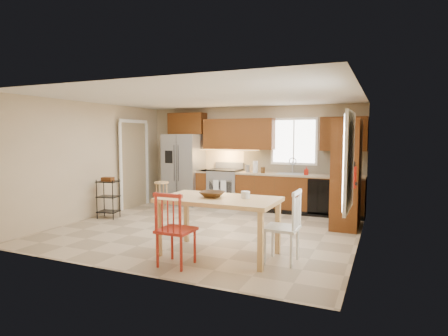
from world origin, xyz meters
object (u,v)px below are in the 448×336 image
at_px(bar_stool, 162,196).
at_px(utility_cart, 108,199).
at_px(fire_extinguisher, 353,177).
at_px(pantry, 346,174).
at_px(table_bowl, 212,197).
at_px(dining_table, 219,227).
at_px(chair_red, 176,229).
at_px(refrigerator, 184,169).
at_px(chair_white, 282,226).
at_px(range_stove, 225,189).
at_px(soap_bottle, 306,171).
at_px(table_jar, 245,196).

xyz_separation_m(bar_stool, utility_cart, (-0.61, -1.16, 0.08)).
bearing_deg(bar_stool, utility_cart, -116.41).
xyz_separation_m(fire_extinguisher, utility_cart, (-5.01, -0.14, -0.68)).
distance_m(pantry, table_bowl, 3.04).
relative_size(fire_extinguisher, bar_stool, 0.52).
bearing_deg(table_bowl, fire_extinguisher, 38.09).
xyz_separation_m(dining_table, utility_cart, (-3.24, 1.34, -0.00)).
distance_m(table_bowl, bar_stool, 3.58).
xyz_separation_m(chair_red, bar_stool, (-2.28, 3.14, -0.17)).
distance_m(refrigerator, utility_cart, 2.27).
height_order(fire_extinguisher, bar_stool, fire_extinguisher).
distance_m(fire_extinguisher, table_bowl, 2.40).
distance_m(fire_extinguisher, chair_white, 1.74).
xyz_separation_m(fire_extinguisher, dining_table, (-1.77, -1.47, -0.67)).
height_order(range_stove, soap_bottle, soap_bottle).
relative_size(chair_red, table_bowl, 2.90).
distance_m(chair_red, table_bowl, 0.78).
height_order(table_bowl, bar_stool, table_bowl).
bearing_deg(range_stove, chair_red, -75.71).
relative_size(soap_bottle, fire_extinguisher, 0.53).
height_order(dining_table, table_bowl, table_bowl).
height_order(pantry, table_jar, pantry).
height_order(chair_white, table_jar, chair_white).
bearing_deg(pantry, fire_extinguisher, -79.22).
height_order(chair_white, utility_cart, chair_white).
distance_m(pantry, table_jar, 2.70).
bearing_deg(refrigerator, table_bowl, -54.61).
height_order(refrigerator, utility_cart, refrigerator).
xyz_separation_m(refrigerator, chair_red, (2.21, -4.10, -0.40)).
height_order(soap_bottle, table_jar, soap_bottle).
height_order(chair_red, table_bowl, chair_red).
relative_size(soap_bottle, chair_red, 0.19).
distance_m(chair_red, table_jar, 1.12).
height_order(chair_white, bar_stool, chair_white).
distance_m(refrigerator, dining_table, 4.32).
bearing_deg(utility_cart, range_stove, 39.61).
distance_m(pantry, dining_table, 3.04).
height_order(chair_red, bar_stool, chair_red).
bearing_deg(fire_extinguisher, chair_red, -134.96).
xyz_separation_m(pantry, bar_stool, (-4.20, -0.03, -0.70)).
bearing_deg(refrigerator, soap_bottle, -0.45).
bearing_deg(pantry, table_bowl, -123.65).
relative_size(soap_bottle, utility_cart, 0.23).
bearing_deg(chair_red, table_jar, 46.56).
bearing_deg(chair_red, bar_stool, 126.49).
distance_m(refrigerator, table_jar, 4.45).
bearing_deg(soap_bottle, chair_white, -84.42).
bearing_deg(utility_cart, refrigerator, 61.86).
bearing_deg(bar_stool, soap_bottle, 17.48).
relative_size(range_stove, utility_cart, 1.09).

